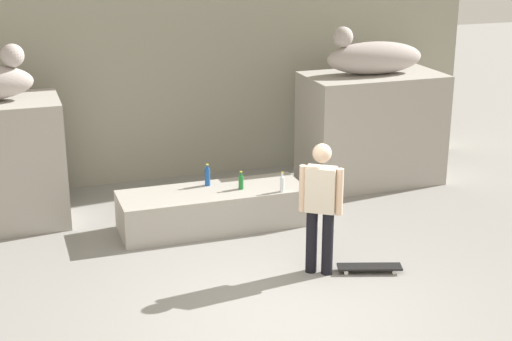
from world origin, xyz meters
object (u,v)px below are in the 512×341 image
Objects in this scene: skateboard at (369,267)px; bottle_clear at (282,184)px; skater at (321,203)px; statue_reclining_right at (372,57)px; bottle_green at (241,182)px; bottle_blue at (208,176)px.

bottle_clear is at bearing 125.49° from skateboard.
statue_reclining_right is at bearing 88.93° from skater.
statue_reclining_right reaches higher than skateboard.
statue_reclining_right is at bearing 35.26° from bottle_clear.
skateboard is 3.13× the size of bottle_green.
skater reaches higher than skateboard.
bottle_blue is at bearing 147.27° from bottle_clear.
bottle_clear is (0.07, 1.50, -0.26)m from skater.
statue_reclining_right is 1.98× the size of skateboard.
skateboard is (-1.54, -3.15, -2.03)m from statue_reclining_right.
skater is 2.03× the size of skateboard.
skater is 6.35× the size of bottle_green.
statue_reclining_right is at bearing 16.36° from bottle_blue.
bottle_blue is (-0.85, 2.09, -0.24)m from skater.
skateboard is 2.85× the size of bottle_clear.
statue_reclining_right is 3.84m from skater.
statue_reclining_right is 2.91m from bottle_clear.
bottle_green reaches higher than skateboard.
bottle_blue is at bearing 20.05° from statue_reclining_right.
bottle_clear is (-0.54, 1.69, 0.60)m from skateboard.
statue_reclining_right is 5.11× the size of bottle_blue.
statue_reclining_right is at bearing 81.91° from skateboard.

